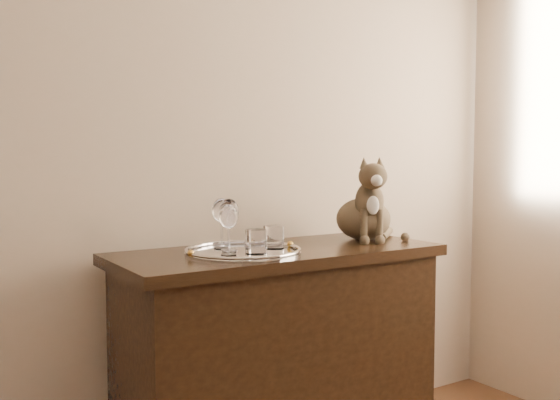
% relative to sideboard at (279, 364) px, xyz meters
% --- Properties ---
extents(wall_back, '(4.00, 0.10, 2.70)m').
position_rel_sideboard_xyz_m(wall_back, '(-0.60, 0.31, 0.93)').
color(wall_back, tan).
rests_on(wall_back, ground).
extents(sideboard, '(1.20, 0.50, 0.85)m').
position_rel_sideboard_xyz_m(sideboard, '(0.00, 0.00, 0.00)').
color(sideboard, black).
rests_on(sideboard, ground).
extents(tray, '(0.40, 0.40, 0.01)m').
position_rel_sideboard_xyz_m(tray, '(-0.16, -0.03, 0.43)').
color(tray, silver).
rests_on(tray, sideboard).
extents(wine_glass_b, '(0.07, 0.07, 0.18)m').
position_rel_sideboard_xyz_m(wine_glass_b, '(-0.20, 0.06, 0.52)').
color(wine_glass_b, silver).
rests_on(wine_glass_b, tray).
extents(wine_glass_c, '(0.06, 0.06, 0.17)m').
position_rel_sideboard_xyz_m(wine_glass_c, '(-0.25, -0.08, 0.52)').
color(wine_glass_c, silver).
rests_on(wine_glass_c, tray).
extents(wine_glass_d, '(0.07, 0.07, 0.18)m').
position_rel_sideboard_xyz_m(wine_glass_d, '(-0.20, 0.01, 0.52)').
color(wine_glass_d, white).
rests_on(wine_glass_d, tray).
extents(tumbler_b, '(0.07, 0.07, 0.08)m').
position_rel_sideboard_xyz_m(tumbler_b, '(-0.15, -0.10, 0.47)').
color(tumbler_b, white).
rests_on(tumbler_b, tray).
extents(tumbler_c, '(0.07, 0.07, 0.08)m').
position_rel_sideboard_xyz_m(tumbler_c, '(-0.04, -0.04, 0.47)').
color(tumbler_c, silver).
rests_on(tumbler_c, tray).
extents(cat, '(0.43, 0.42, 0.33)m').
position_rel_sideboard_xyz_m(cat, '(0.43, 0.03, 0.59)').
color(cat, '#493C2C').
rests_on(cat, sideboard).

